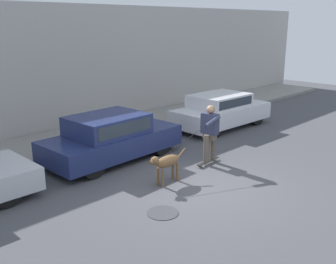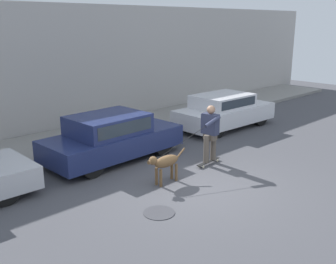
% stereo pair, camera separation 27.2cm
% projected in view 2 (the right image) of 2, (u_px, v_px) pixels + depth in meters
% --- Properties ---
extents(ground_plane, '(36.00, 36.00, 0.00)m').
position_uv_depth(ground_plane, '(196.00, 186.00, 9.44)').
color(ground_plane, '#47474C').
extents(back_wall, '(32.00, 0.30, 4.43)m').
position_uv_depth(back_wall, '(53.00, 70.00, 13.53)').
color(back_wall, '#B2ADA8').
rests_on(back_wall, ground_plane).
extents(sidewalk_curb, '(30.00, 2.52, 0.14)m').
position_uv_depth(sidewalk_curb, '(79.00, 138.00, 13.11)').
color(sidewalk_curb, gray).
rests_on(sidewalk_curb, ground_plane).
extents(parked_car_1, '(4.07, 1.84, 1.33)m').
position_uv_depth(parked_car_1, '(112.00, 138.00, 11.09)').
color(parked_car_1, black).
rests_on(parked_car_1, ground_plane).
extents(parked_car_2, '(4.03, 1.78, 1.27)m').
position_uv_depth(parked_car_2, '(224.00, 111.00, 14.47)').
color(parked_car_2, black).
rests_on(parked_car_2, ground_plane).
extents(dog, '(1.23, 0.29, 0.79)m').
position_uv_depth(dog, '(165.00, 163.00, 9.45)').
color(dog, brown).
rests_on(dog, ground_plane).
extents(skateboarder, '(2.64, 0.64, 1.65)m').
position_uv_depth(skateboarder, '(210.00, 131.00, 10.64)').
color(skateboarder, beige).
rests_on(skateboarder, ground_plane).
extents(manhole_cover, '(0.66, 0.66, 0.01)m').
position_uv_depth(manhole_cover, '(159.00, 213.00, 8.09)').
color(manhole_cover, '#38383D').
rests_on(manhole_cover, ground_plane).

